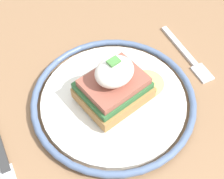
# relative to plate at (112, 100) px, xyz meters

# --- Properties ---
(dining_table) EXTENTS (1.15, 0.88, 0.76)m
(dining_table) POSITION_rel_plate_xyz_m (-0.00, -0.03, -0.11)
(dining_table) COLOR #846042
(dining_table) RESTS_ON ground_plane
(plate) EXTENTS (0.24, 0.24, 0.02)m
(plate) POSITION_rel_plate_xyz_m (0.00, 0.00, 0.00)
(plate) COLOR silver
(plate) RESTS_ON dining_table
(sandwich) EXTENTS (0.13, 0.08, 0.08)m
(sandwich) POSITION_rel_plate_xyz_m (-0.00, 0.00, 0.04)
(sandwich) COLOR #9E703D
(sandwich) RESTS_ON plate
(fork) EXTENTS (0.05, 0.14, 0.00)m
(fork) POSITION_rel_plate_xyz_m (-0.16, 0.01, -0.01)
(fork) COLOR silver
(fork) RESTS_ON dining_table
(knife) EXTENTS (0.06, 0.18, 0.01)m
(knife) POSITION_rel_plate_xyz_m (0.17, -0.01, -0.01)
(knife) COLOR #2D2D2D
(knife) RESTS_ON dining_table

